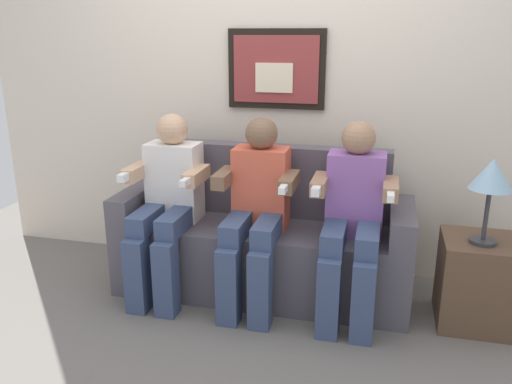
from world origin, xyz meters
name	(u,v)px	position (x,y,z in m)	size (l,w,h in m)	color
ground_plane	(250,313)	(0.00, 0.00, 0.00)	(5.45, 5.45, 0.00)	#66605B
back_wall_assembly	(279,77)	(0.00, 0.76, 1.30)	(4.19, 0.10, 2.60)	beige
couch	(263,243)	(0.00, 0.33, 0.31)	(1.79, 0.58, 0.90)	#514C56
person_on_left	(168,200)	(-0.55, 0.16, 0.61)	(0.46, 0.56, 1.11)	white
person_in_middle	(256,207)	(0.00, 0.16, 0.61)	(0.46, 0.56, 1.11)	#D8593F
person_on_right	(353,215)	(0.55, 0.16, 0.61)	(0.46, 0.56, 1.11)	#8C59A5
side_table_right	(476,282)	(1.25, 0.22, 0.25)	(0.40, 0.40, 0.50)	brown
table_lamp	(491,178)	(1.24, 0.18, 0.86)	(0.22, 0.22, 0.46)	#333338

